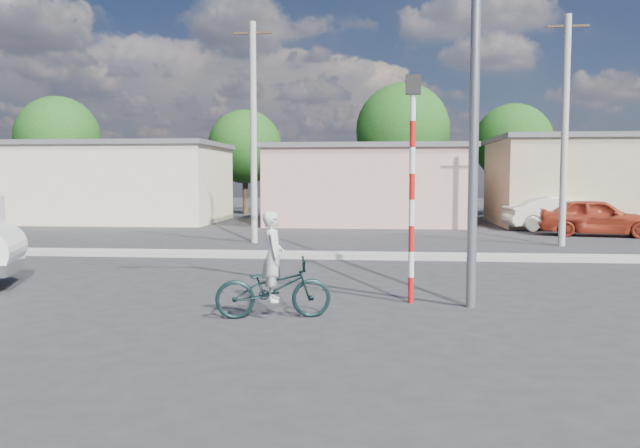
# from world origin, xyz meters

# --- Properties ---
(ground_plane) EXTENTS (120.00, 120.00, 0.00)m
(ground_plane) POSITION_xyz_m (0.00, 0.00, 0.00)
(ground_plane) COLOR #27272A
(ground_plane) RESTS_ON ground
(median) EXTENTS (40.00, 0.80, 0.16)m
(median) POSITION_xyz_m (0.00, 8.00, 0.08)
(median) COLOR #99968E
(median) RESTS_ON ground
(bicycle) EXTENTS (2.09, 1.07, 1.05)m
(bicycle) POSITION_xyz_m (0.76, -0.03, 0.52)
(bicycle) COLOR black
(bicycle) RESTS_ON ground
(cyclist) EXTENTS (0.48, 0.63, 1.56)m
(cyclist) POSITION_xyz_m (0.76, -0.03, 0.78)
(cyclist) COLOR silver
(cyclist) RESTS_ON ground
(car_cream) EXTENTS (4.79, 2.22, 1.52)m
(car_cream) POSITION_xyz_m (10.63, 18.59, 0.76)
(car_cream) COLOR silver
(car_cream) RESTS_ON ground
(car_red) EXTENTS (4.83, 2.70, 1.55)m
(car_red) POSITION_xyz_m (11.51, 15.95, 0.78)
(car_red) COLOR maroon
(car_red) RESTS_ON ground
(traffic_pole) EXTENTS (0.28, 0.18, 4.36)m
(traffic_pole) POSITION_xyz_m (3.20, 1.50, 2.59)
(traffic_pole) COLOR red
(traffic_pole) RESTS_ON ground
(streetlight) EXTENTS (2.34, 0.22, 9.00)m
(streetlight) POSITION_xyz_m (4.14, 1.20, 4.96)
(streetlight) COLOR slate
(streetlight) RESTS_ON ground
(building_row) EXTENTS (37.80, 7.30, 4.44)m
(building_row) POSITION_xyz_m (1.10, 22.00, 2.13)
(building_row) COLOR beige
(building_row) RESTS_ON ground
(tree_row) EXTENTS (34.13, 7.32, 8.10)m
(tree_row) POSITION_xyz_m (-2.27, 28.62, 4.83)
(tree_row) COLOR #38281E
(tree_row) RESTS_ON ground
(utility_poles) EXTENTS (35.40, 0.24, 8.00)m
(utility_poles) POSITION_xyz_m (3.25, 12.00, 4.07)
(utility_poles) COLOR #99968E
(utility_poles) RESTS_ON ground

